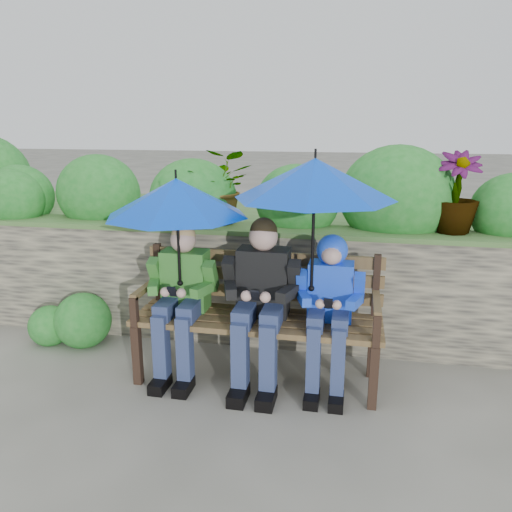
% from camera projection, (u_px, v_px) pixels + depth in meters
% --- Properties ---
extents(ground, '(60.00, 60.00, 0.00)m').
position_uv_depth(ground, '(253.00, 379.00, 3.80)').
color(ground, '#5B5A4F').
rests_on(ground, ground).
extents(garden_backdrop, '(8.00, 2.85, 1.82)m').
position_uv_depth(garden_backdrop, '(279.00, 249.00, 5.17)').
color(garden_backdrop, '#3D3B36').
rests_on(garden_backdrop, ground).
extents(park_bench, '(1.83, 0.54, 0.97)m').
position_uv_depth(park_bench, '(259.00, 308.00, 3.74)').
color(park_bench, black).
rests_on(park_bench, ground).
extents(boy_left, '(0.51, 0.59, 1.17)m').
position_uv_depth(boy_left, '(181.00, 293.00, 3.74)').
color(boy_left, '#2D6E1A').
rests_on(boy_left, ground).
extents(boy_middle, '(0.56, 0.65, 1.24)m').
position_uv_depth(boy_middle, '(261.00, 295.00, 3.61)').
color(boy_middle, black).
rests_on(boy_middle, ground).
extents(boy_right, '(0.48, 0.58, 1.13)m').
position_uv_depth(boy_right, '(330.00, 299.00, 3.54)').
color(boy_right, '#1A31DF').
rests_on(boy_right, ground).
extents(umbrella_left, '(1.05, 1.05, 0.86)m').
position_uv_depth(umbrella_left, '(177.00, 197.00, 3.55)').
color(umbrella_left, '#013ACC').
rests_on(umbrella_left, ground).
extents(umbrella_right, '(1.11, 1.11, 0.99)m').
position_uv_depth(umbrella_right, '(315.00, 179.00, 3.33)').
color(umbrella_right, '#013ACC').
rests_on(umbrella_right, ground).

